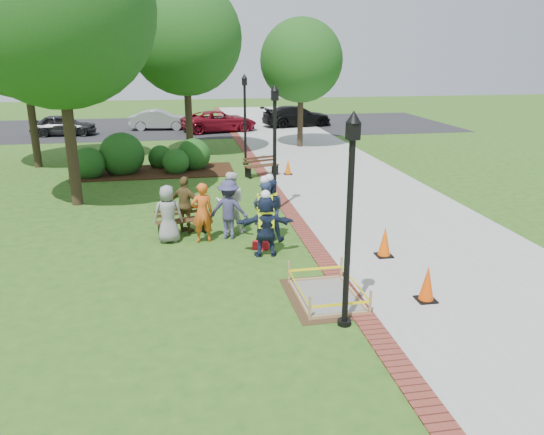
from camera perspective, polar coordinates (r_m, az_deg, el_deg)
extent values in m
plane|color=#285116|center=(13.36, -1.24, -5.73)|extent=(100.00, 100.00, 0.00)
cube|color=#9E9E99|center=(23.76, 7.11, 4.57)|extent=(6.00, 60.00, 0.02)
cube|color=maroon|center=(23.03, -0.68, 4.31)|extent=(0.50, 60.00, 0.03)
cube|color=#381E0F|center=(24.73, -12.41, 4.83)|extent=(7.00, 3.00, 0.05)
cube|color=black|center=(39.54, -7.23, 9.71)|extent=(36.00, 12.00, 0.01)
cube|color=#47331E|center=(12.04, 5.89, -8.53)|extent=(1.75, 2.34, 0.01)
cube|color=gray|center=(12.03, 5.89, -8.47)|extent=(1.24, 1.83, 0.04)
cube|color=tan|center=(12.02, 5.90, -8.38)|extent=(1.36, 1.95, 0.08)
cube|color=tan|center=(11.92, 5.93, -7.37)|extent=(1.39, 1.98, 0.55)
cube|color=yellow|center=(11.91, 5.93, -7.26)|extent=(1.34, 1.93, 0.06)
cube|color=#4D361A|center=(15.96, -9.68, -0.32)|extent=(1.54, 0.86, 0.04)
cube|color=#4D361A|center=(16.11, -9.98, 0.68)|extent=(1.42, 0.48, 0.24)
cube|color=black|center=(16.03, -9.63, -1.12)|extent=(1.43, 0.87, 0.43)
cube|color=#4F311B|center=(23.29, -1.13, 5.61)|extent=(1.60, 0.92, 0.04)
cube|color=#4F311B|center=(23.46, -1.41, 6.28)|extent=(1.47, 0.53, 0.25)
cube|color=black|center=(23.34, -1.12, 5.01)|extent=(1.49, 0.94, 0.45)
cube|color=black|center=(12.28, 16.19, -8.51)|extent=(0.42, 0.42, 0.06)
cone|color=#E54707|center=(12.11, 16.36, -6.75)|extent=(0.33, 0.33, 0.77)
cube|color=black|center=(14.54, 11.93, -4.03)|extent=(0.43, 0.43, 0.06)
cone|color=#F25607|center=(14.39, 12.03, -2.47)|extent=(0.34, 0.34, 0.78)
cube|color=black|center=(23.66, 1.73, 4.68)|extent=(0.36, 0.36, 0.05)
cone|color=#F36207|center=(23.58, 1.74, 5.51)|extent=(0.28, 0.28, 0.66)
cube|color=#AE0D1B|center=(14.74, -1.23, -3.00)|extent=(0.49, 0.37, 0.22)
cylinder|color=black|center=(10.21, 8.21, -1.95)|extent=(0.12, 0.12, 3.80)
cube|color=black|center=(9.74, 8.72, 9.22)|extent=(0.22, 0.22, 0.32)
cone|color=black|center=(9.71, 8.79, 10.68)|extent=(0.28, 0.28, 0.22)
cylinder|color=black|center=(10.96, 7.78, -11.10)|extent=(0.28, 0.28, 0.10)
cylinder|color=black|center=(17.74, 0.29, 6.55)|extent=(0.12, 0.12, 3.80)
cube|color=black|center=(17.47, 0.30, 13.00)|extent=(0.22, 0.22, 0.32)
cone|color=black|center=(17.45, 0.30, 13.82)|extent=(0.28, 0.28, 0.22)
cylinder|color=black|center=(18.18, 0.28, 0.81)|extent=(0.28, 0.28, 0.10)
cylinder|color=black|center=(25.55, -2.91, 9.90)|extent=(0.12, 0.12, 3.80)
cube|color=black|center=(25.37, -2.98, 14.38)|extent=(0.22, 0.22, 0.32)
cone|color=black|center=(25.35, -2.99, 14.94)|extent=(0.28, 0.28, 0.22)
cylinder|color=black|center=(25.86, -2.85, 5.83)|extent=(0.28, 0.28, 0.10)
cylinder|color=#3D2D1E|center=(19.78, -20.97, 8.92)|extent=(0.39, 0.39, 5.42)
sphere|color=#1B4714|center=(19.65, -22.27, 20.11)|extent=(6.45, 6.45, 6.45)
cylinder|color=#3D2D1E|center=(28.34, -8.99, 11.53)|extent=(0.37, 0.37, 4.85)
sphere|color=#1B4714|center=(28.21, -9.34, 18.55)|extent=(5.71, 5.71, 5.71)
cylinder|color=#3D2D1E|center=(30.56, 3.07, 11.26)|extent=(0.32, 0.32, 3.93)
sphere|color=#1B4714|center=(30.38, 3.16, 16.53)|extent=(4.56, 4.56, 4.56)
cylinder|color=#3D2D1E|center=(27.22, -24.45, 10.28)|extent=(0.35, 0.35, 5.15)
sphere|color=#1B4714|center=(27.10, -25.47, 17.98)|extent=(6.19, 6.19, 6.19)
sphere|color=#1B4714|center=(24.44, -18.97, 4.09)|extent=(1.43, 1.43, 1.43)
sphere|color=#1B4714|center=(24.87, -15.68, 4.61)|extent=(1.98, 1.98, 1.98)
sphere|color=#1B4714|center=(24.35, -10.23, 4.72)|extent=(1.19, 1.19, 1.19)
sphere|color=#1B4714|center=(25.12, -8.34, 5.20)|extent=(1.53, 1.53, 1.53)
sphere|color=#1B4714|center=(25.65, -11.84, 5.27)|extent=(1.14, 1.14, 1.14)
imported|color=gray|center=(15.34, -11.13, 0.36)|extent=(0.55, 0.37, 1.67)
imported|color=#D85719|center=(15.19, -7.51, 0.51)|extent=(0.61, 0.46, 1.74)
imported|color=silver|center=(15.91, -4.49, 1.63)|extent=(0.66, 0.49, 1.87)
imported|color=brown|center=(16.07, -9.28, 1.35)|extent=(0.66, 0.60, 1.72)
imported|color=#38355E|center=(15.42, -4.67, 0.86)|extent=(0.63, 0.49, 1.74)
imported|color=#1B2C47|center=(14.04, -0.69, -0.91)|extent=(0.55, 0.38, 1.67)
cube|color=#DDF414|center=(13.97, -0.69, 0.01)|extent=(0.42, 0.26, 0.52)
sphere|color=white|center=(13.80, -0.70, 2.47)|extent=(0.25, 0.25, 0.25)
imported|color=#17193B|center=(14.96, -0.79, 0.56)|extent=(0.64, 0.48, 1.82)
cube|color=#DDF414|center=(14.89, -0.80, 1.51)|extent=(0.42, 0.26, 0.52)
sphere|color=white|center=(14.71, -0.81, 4.05)|extent=(0.25, 0.25, 0.25)
imported|color=#192B42|center=(15.20, -0.30, 0.82)|extent=(0.64, 0.48, 1.81)
cube|color=#DDF414|center=(15.12, -0.30, 1.75)|extent=(0.42, 0.26, 0.52)
sphere|color=white|center=(14.96, -0.31, 4.24)|extent=(0.25, 0.25, 0.25)
imported|color=#262628|center=(37.39, -21.39, 8.21)|extent=(2.15, 4.65, 1.49)
imported|color=#AAACB0|center=(38.36, -11.89, 9.23)|extent=(2.37, 4.68, 1.47)
imported|color=maroon|center=(36.82, -5.67, 9.18)|extent=(3.04, 5.04, 1.53)
imported|color=black|center=(39.32, 2.67, 9.78)|extent=(2.97, 5.22, 1.60)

